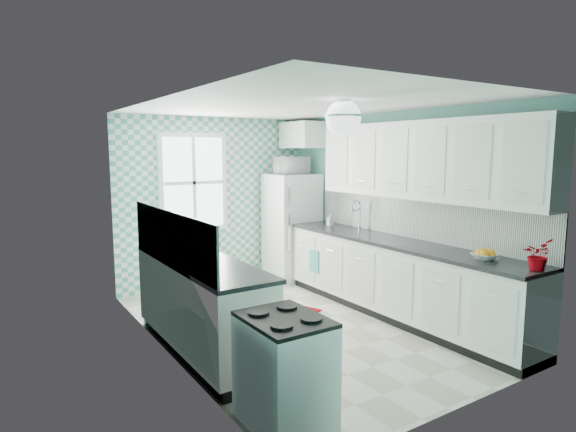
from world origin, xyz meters
TOP-DOWN VIEW (x-y plane):
  - floor at (0.00, 0.00)m, footprint 3.00×4.40m
  - ceiling at (0.00, 0.00)m, footprint 3.00×4.40m
  - wall_back at (0.00, 2.21)m, footprint 3.00×0.02m
  - wall_front at (0.00, -2.21)m, footprint 3.00×0.02m
  - wall_left at (-1.51, 0.00)m, footprint 0.02×4.40m
  - wall_right at (1.51, 0.00)m, footprint 0.02×4.40m
  - accent_wall at (0.00, 2.19)m, footprint 3.00×0.01m
  - window at (-0.35, 2.16)m, footprint 1.04×0.05m
  - backsplash_right at (1.49, -0.40)m, footprint 0.02×3.60m
  - backsplash_left at (-1.49, -0.07)m, footprint 0.02×2.15m
  - upper_cabinets_right at (1.33, -0.60)m, footprint 0.33×3.20m
  - upper_cabinet_fridge at (1.30, 1.83)m, footprint 0.40×0.74m
  - ceiling_light at (0.00, -0.80)m, footprint 0.34×0.34m
  - base_cabinets_right at (1.20, -0.40)m, footprint 0.60×3.60m
  - countertop_right at (1.19, -0.40)m, footprint 0.63×3.60m
  - base_cabinets_left at (-1.20, -0.07)m, footprint 0.60×2.15m
  - countertop_left at (-1.19, -0.07)m, footprint 0.63×2.15m
  - fridge at (1.11, 1.78)m, footprint 0.72×0.72m
  - stove at (-1.20, -1.63)m, footprint 0.54×0.67m
  - sink at (1.20, 0.49)m, footprint 0.50×0.42m
  - rug at (0.08, 0.56)m, footprint 0.96×1.11m
  - dish_towel at (0.89, 0.88)m, footprint 0.09×0.20m
  - fruit_bowl at (1.20, -1.59)m, footprint 0.26×0.26m
  - potted_plant at (1.20, -2.11)m, footprint 0.31×0.29m
  - soap_bottle at (1.25, 0.98)m, footprint 0.08×0.08m
  - microwave at (1.11, 1.78)m, footprint 0.51×0.36m

SIDE VIEW (x-z plane):
  - floor at x=0.00m, z-range -0.02..0.00m
  - rug at x=0.08m, z-range 0.00..0.02m
  - stove at x=-1.20m, z-range 0.02..0.83m
  - base_cabinets_right at x=1.20m, z-range 0.00..0.90m
  - base_cabinets_left at x=-1.20m, z-range 0.00..0.90m
  - dish_towel at x=0.89m, z-range 0.32..0.64m
  - fridge at x=1.11m, z-range 0.00..1.65m
  - countertop_right at x=1.19m, z-range 0.90..0.94m
  - countertop_left at x=-1.19m, z-range 0.90..0.94m
  - sink at x=1.20m, z-range 0.66..1.20m
  - fruit_bowl at x=1.20m, z-range 0.94..1.00m
  - soap_bottle at x=1.25m, z-range 0.94..1.11m
  - potted_plant at x=1.20m, z-range 0.94..1.22m
  - backsplash_right at x=1.49m, z-range 0.94..1.45m
  - backsplash_left at x=-1.49m, z-range 0.94..1.45m
  - wall_back at x=0.00m, z-range 0.00..2.50m
  - wall_front at x=0.00m, z-range 0.00..2.50m
  - wall_left at x=-1.51m, z-range 0.00..2.50m
  - wall_right at x=1.51m, z-range 0.00..2.50m
  - accent_wall at x=0.00m, z-range 0.00..2.50m
  - window at x=-0.35m, z-range 0.83..2.27m
  - microwave at x=1.11m, z-range 1.65..1.92m
  - upper_cabinets_right at x=1.33m, z-range 1.45..2.35m
  - upper_cabinet_fridge at x=1.30m, z-range 2.05..2.45m
  - ceiling_light at x=0.00m, z-range 2.15..2.50m
  - ceiling at x=0.00m, z-range 2.50..2.52m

